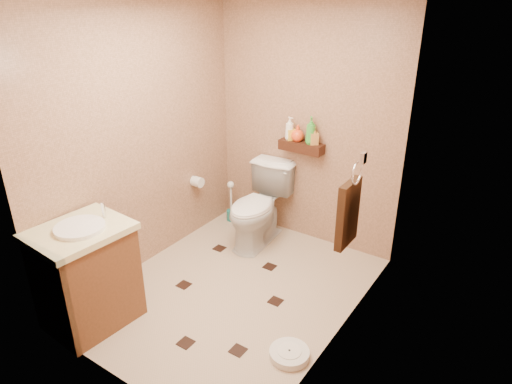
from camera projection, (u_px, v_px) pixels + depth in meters
The scene contains 18 objects.
ground at pixel (233, 290), 4.07m from camera, with size 2.50×2.50×0.00m, color tan.
wall_back at pixel (306, 127), 4.52m from camera, with size 2.00×0.04×2.40m, color #A5795E.
wall_front at pixel (100, 228), 2.64m from camera, with size 2.00×0.04×2.40m, color #A5795E.
wall_left at pixel (141, 142), 4.09m from camera, with size 0.04×2.50×2.40m, color #A5795E.
wall_right at pixel (349, 194), 3.07m from camera, with size 0.04×2.50×2.40m, color #A5795E.
wall_shelf at pixel (301, 147), 4.54m from camera, with size 0.46×0.14×0.10m, color #3B1B10.
floor_accents at pixel (229, 295), 4.01m from camera, with size 1.13×1.34×0.01m.
toilet at pixel (258, 207), 4.68m from camera, with size 0.46×0.81×0.83m, color white.
vanity at pixel (87, 275), 3.53m from camera, with size 0.62×0.73×0.98m.
bathroom_scale at pixel (289, 354), 3.33m from camera, with size 0.37×0.37×0.06m.
toilet_brush at pixel (231, 207), 5.23m from camera, with size 0.11×0.11×0.48m.
towel_ring at pixel (349, 211), 3.41m from camera, with size 0.12×0.30×0.76m.
toilet_paper at pixel (197, 182), 4.80m from camera, with size 0.12×0.11×0.12m.
bottle_a at pixel (290, 128), 4.54m from camera, with size 0.09×0.09×0.23m, color white.
bottle_b at pixel (291, 132), 4.55m from camera, with size 0.08×0.08×0.17m, color yellow.
bottle_c at pixel (298, 133), 4.51m from camera, with size 0.13×0.13×0.16m, color #F0481C.
bottle_d at pixel (311, 131), 4.41m from camera, with size 0.10×0.10×0.27m, color green.
bottle_e at pixel (314, 136), 4.41m from camera, with size 0.08×0.08×0.17m, color #C48941.
Camera 1 is at (2.04, -2.67, 2.48)m, focal length 32.00 mm.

